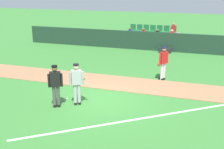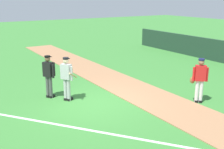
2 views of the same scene
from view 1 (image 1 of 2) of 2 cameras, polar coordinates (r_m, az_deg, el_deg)
The scene contains 10 objects.
ground_plane at distance 12.29m, azimuth -1.94°, elevation -5.12°, with size 80.00×80.00×0.00m, color #387A33.
infield_dirt_path at distance 14.27m, azimuth 1.12°, elevation -1.71°, with size 28.00×2.15×0.03m, color #9E704C.
foul_line_chalk at distance 11.24m, azimuth 11.85°, elevation -7.78°, with size 12.00×0.10×0.01m, color white.
dugout_fence at distance 21.52m, azimuth 7.28°, elevation 6.75°, with size 20.00×0.16×1.40m, color #1E3828.
stadium_bleachers at distance 22.95m, azimuth 7.98°, elevation 6.92°, with size 4.45×2.10×1.90m.
batter_grey_jersey at distance 11.56m, azimuth -7.14°, elevation -1.62°, with size 0.74×0.70×1.76m.
umpire_home_plate at distance 11.47m, azimuth -11.39°, elevation -1.83°, with size 0.54×0.45×1.76m.
runner_red_jersey at distance 14.73m, azimuth 10.34°, elevation 2.48°, with size 0.53×0.54×1.76m.
baseball at distance 12.43m, azimuth -9.06°, elevation -4.88°, with size 0.07×0.07×0.07m, color white.
equipment_bag at distance 20.98m, azimuth 10.71°, elevation 4.85°, with size 0.90×0.36×0.36m, color #232328.
Camera 1 is at (3.87, -10.63, 4.80)m, focal length 45.10 mm.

